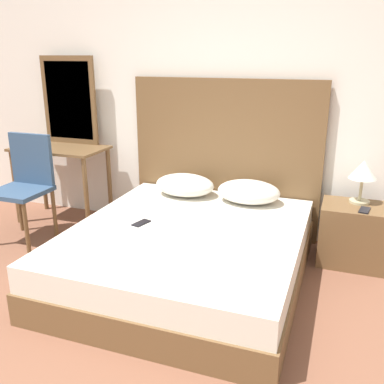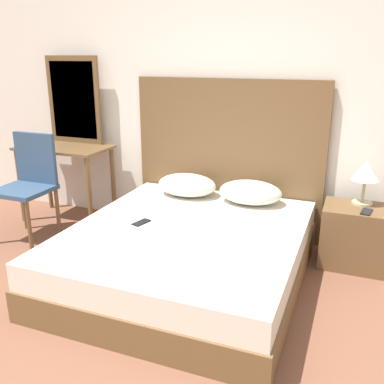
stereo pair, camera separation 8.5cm
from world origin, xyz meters
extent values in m
cube|color=white|center=(0.00, 2.70, 1.35)|extent=(10.00, 0.06, 2.70)
cube|color=brown|center=(-0.07, 1.64, 0.11)|extent=(1.67, 1.92, 0.22)
cube|color=silver|center=(-0.07, 1.64, 0.32)|extent=(1.64, 1.88, 0.19)
cube|color=brown|center=(-0.07, 2.63, 0.72)|extent=(1.76, 0.05, 1.43)
ellipsoid|color=silver|center=(-0.37, 2.36, 0.51)|extent=(0.54, 0.39, 0.19)
ellipsoid|color=silver|center=(0.22, 2.36, 0.51)|extent=(0.54, 0.39, 0.19)
cube|color=black|center=(-0.43, 1.60, 0.41)|extent=(0.11, 0.16, 0.01)
cube|color=brown|center=(1.09, 2.34, 0.25)|extent=(0.51, 0.41, 0.49)
cylinder|color=tan|center=(1.11, 2.42, 0.50)|extent=(0.16, 0.16, 0.02)
cylinder|color=tan|center=(1.11, 2.42, 0.61)|extent=(0.02, 0.02, 0.18)
cone|color=silver|center=(1.11, 2.42, 0.77)|extent=(0.22, 0.22, 0.15)
cube|color=black|center=(1.15, 2.23, 0.50)|extent=(0.09, 0.16, 0.01)
cube|color=brown|center=(-1.67, 2.34, 0.75)|extent=(0.90, 0.50, 0.02)
cylinder|color=brown|center=(-2.08, 2.12, 0.37)|extent=(0.04, 0.04, 0.74)
cylinder|color=brown|center=(-1.26, 2.12, 0.37)|extent=(0.04, 0.04, 0.74)
cylinder|color=brown|center=(-2.08, 2.55, 0.37)|extent=(0.04, 0.04, 0.74)
cylinder|color=brown|center=(-1.26, 2.55, 0.37)|extent=(0.04, 0.04, 0.74)
cube|color=brown|center=(-1.67, 2.56, 1.19)|extent=(0.60, 0.03, 0.86)
cube|color=#B2BCC6|center=(-1.67, 2.55, 1.19)|extent=(0.51, 0.01, 0.76)
cube|color=#334C6B|center=(-1.71, 1.77, 0.47)|extent=(0.46, 0.44, 0.04)
cube|color=#334C6B|center=(-1.71, 1.97, 0.73)|extent=(0.43, 0.04, 0.47)
cylinder|color=brown|center=(-1.51, 1.58, 0.23)|extent=(0.04, 0.04, 0.45)
cylinder|color=brown|center=(-1.91, 1.96, 0.23)|extent=(0.04, 0.04, 0.45)
cylinder|color=brown|center=(-1.51, 1.96, 0.23)|extent=(0.04, 0.04, 0.45)
camera|label=1|loc=(0.95, -1.09, 1.63)|focal=40.00mm
camera|label=2|loc=(1.03, -1.06, 1.63)|focal=40.00mm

